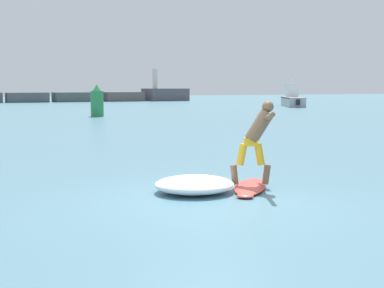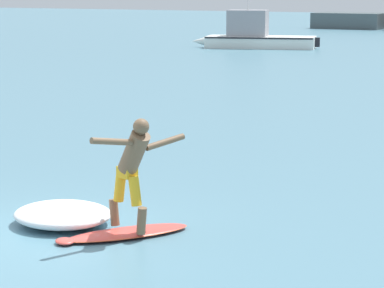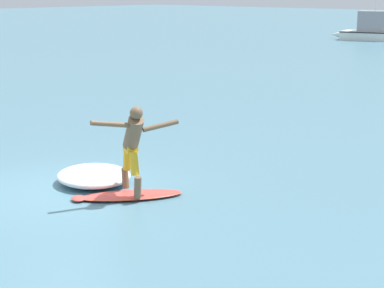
% 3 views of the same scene
% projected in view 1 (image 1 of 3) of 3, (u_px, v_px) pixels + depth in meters
% --- Properties ---
extents(ground_plane, '(200.00, 200.00, 0.00)m').
position_uv_depth(ground_plane, '(208.00, 201.00, 9.55)').
color(ground_plane, slate).
extents(rock_jetty_breakwater, '(43.07, 4.71, 4.46)m').
position_uv_depth(rock_jetty_breakwater, '(35.00, 97.00, 67.93)').
color(rock_jetty_breakwater, '#4A5558').
rests_on(rock_jetty_breakwater, ground).
extents(surfboard, '(1.59, 1.92, 0.23)m').
position_uv_depth(surfboard, '(250.00, 187.00, 10.67)').
color(surfboard, '#DE4A41').
rests_on(surfboard, ground).
extents(surfer, '(1.02, 1.55, 1.67)m').
position_uv_depth(surfer, '(258.00, 135.00, 10.60)').
color(surfer, brown).
rests_on(surfer, surfboard).
extents(fishing_boat_near_jetty, '(4.44, 7.26, 3.18)m').
position_uv_depth(fishing_boat_near_jetty, '(292.00, 99.00, 54.23)').
color(fishing_boat_near_jetty, '#A4A6AE').
rests_on(fishing_boat_near_jetty, ground).
extents(channel_marker_buoy, '(0.87, 0.87, 2.16)m').
position_uv_depth(channel_marker_buoy, '(97.00, 102.00, 36.07)').
color(channel_marker_buoy, '#288447').
rests_on(channel_marker_buoy, ground).
extents(wave_foam_at_tail, '(1.78, 1.68, 0.32)m').
position_uv_depth(wave_foam_at_tail, '(194.00, 185.00, 10.28)').
color(wave_foam_at_tail, white).
rests_on(wave_foam_at_tail, ground).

